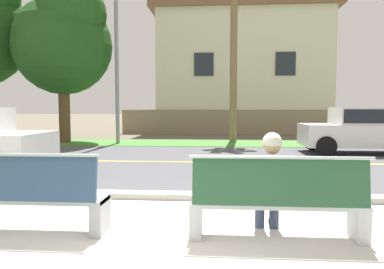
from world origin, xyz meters
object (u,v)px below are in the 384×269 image
Objects in this scene: bench_left at (22,197)px; car_white_near at (369,128)px; shade_tree_left at (65,38)px; streetlamp at (118,37)px; seated_person_grey at (270,180)px; bench_right at (277,202)px.

car_white_near reaches higher than bench_left.
bench_left is 11.12m from car_white_near.
shade_tree_left is (-4.25, 11.32, 4.02)m from bench_left.
seated_person_grey is at bearing -66.13° from streetlamp.
bench_left is 12.74m from shade_tree_left.
car_white_near is at bearing 49.10° from bench_left.
seated_person_grey is 0.16× the size of streetlamp.
bench_left is at bearing -130.90° from car_white_near.
bench_right is 9.42m from car_white_near.
shade_tree_left is at bearing 122.75° from bench_right.
streetlamp is 1.15× the size of shade_tree_left.
streetlamp is (-9.24, 2.91, 3.64)m from car_white_near.
shade_tree_left is (-7.22, 11.14, 3.81)m from seated_person_grey.
bench_left is 12.17m from streetlamp.
streetlamp reaches higher than shade_tree_left.
seated_person_grey is at bearing 3.33° from bench_left.
bench_left is at bearing -80.18° from streetlamp.
streetlamp is 2.29m from shade_tree_left.
bench_right is 0.28m from seated_person_grey.
bench_left is 2.98m from seated_person_grey.
shade_tree_left is (-7.28, 11.32, 4.02)m from bench_right.
car_white_near is 10.35m from streetlamp.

